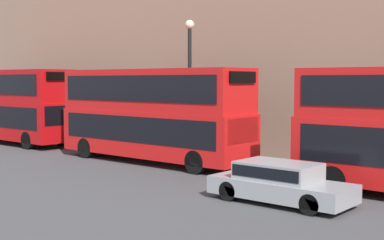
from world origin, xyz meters
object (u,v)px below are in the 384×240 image
(bus_second_in_queue, at_px, (153,111))
(car_hatchback, at_px, (280,181))
(bus_third_in_queue, at_px, (6,103))
(pedestrian, at_px, (126,136))

(bus_second_in_queue, relative_size, car_hatchback, 2.28)
(bus_third_in_queue, distance_m, pedestrian, 8.90)
(bus_third_in_queue, bearing_deg, bus_second_in_queue, -90.00)
(bus_second_in_queue, xyz_separation_m, pedestrian, (2.40, 4.46, -1.66))
(bus_third_in_queue, bearing_deg, car_hatchback, -98.85)
(bus_third_in_queue, relative_size, pedestrian, 6.87)
(bus_second_in_queue, bearing_deg, pedestrian, 61.72)
(bus_third_in_queue, relative_size, car_hatchback, 2.50)
(bus_third_in_queue, xyz_separation_m, pedestrian, (2.40, -8.40, -1.71))
(car_hatchback, bearing_deg, bus_second_in_queue, 69.23)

